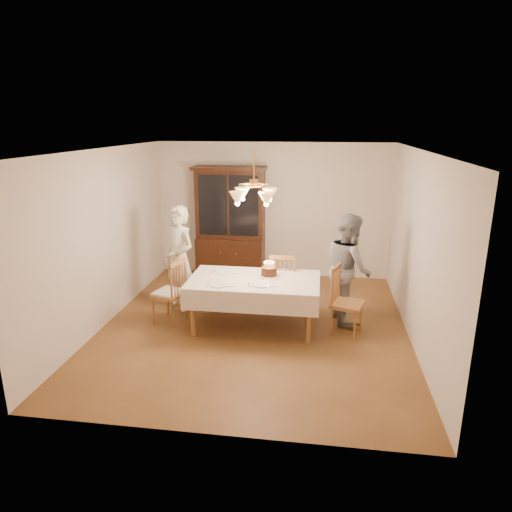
% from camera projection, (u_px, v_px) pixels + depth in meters
% --- Properties ---
extents(ground, '(5.00, 5.00, 0.00)m').
position_uv_depth(ground, '(254.00, 326.00, 6.87)').
color(ground, brown).
rests_on(ground, ground).
extents(room_shell, '(5.00, 5.00, 5.00)m').
position_uv_depth(room_shell, '(254.00, 224.00, 6.42)').
color(room_shell, white).
rests_on(room_shell, ground).
extents(dining_table, '(1.90, 1.10, 0.76)m').
position_uv_depth(dining_table, '(254.00, 284.00, 6.67)').
color(dining_table, brown).
rests_on(dining_table, ground).
extents(china_hutch, '(1.38, 0.54, 2.16)m').
position_uv_depth(china_hutch, '(230.00, 225.00, 8.82)').
color(china_hutch, black).
rests_on(china_hutch, ground).
extents(chair_far_side, '(0.45, 0.43, 1.00)m').
position_uv_depth(chair_far_side, '(283.00, 286.00, 7.27)').
color(chair_far_side, brown).
rests_on(chair_far_side, ground).
extents(chair_left_end, '(0.53, 0.54, 1.00)m').
position_uv_depth(chair_left_end, '(170.00, 294.00, 6.91)').
color(chair_left_end, brown).
rests_on(chair_left_end, ground).
extents(chair_right_end, '(0.54, 0.55, 1.00)m').
position_uv_depth(chair_right_end, '(347.00, 304.00, 6.54)').
color(chair_right_end, brown).
rests_on(chair_right_end, ground).
extents(elderly_woman, '(0.74, 0.69, 1.70)m').
position_uv_depth(elderly_woman, '(179.00, 258.00, 7.33)').
color(elderly_woman, white).
rests_on(elderly_woman, ground).
extents(adult_in_grey, '(0.83, 0.95, 1.67)m').
position_uv_depth(adult_in_grey, '(348.00, 268.00, 6.90)').
color(adult_in_grey, slate).
rests_on(adult_in_grey, ground).
extents(birthday_cake, '(0.30, 0.30, 0.22)m').
position_uv_depth(birthday_cake, '(269.00, 272.00, 6.76)').
color(birthday_cake, white).
rests_on(birthday_cake, dining_table).
extents(place_setting_near_left, '(0.42, 0.27, 0.02)m').
position_uv_depth(place_setting_near_left, '(220.00, 285.00, 6.40)').
color(place_setting_near_left, white).
rests_on(place_setting_near_left, dining_table).
extents(place_setting_near_right, '(0.41, 0.26, 0.02)m').
position_uv_depth(place_setting_near_right, '(262.00, 285.00, 6.40)').
color(place_setting_near_right, white).
rests_on(place_setting_near_right, dining_table).
extents(place_setting_far_left, '(0.39, 0.25, 0.02)m').
position_uv_depth(place_setting_far_left, '(226.00, 272.00, 6.93)').
color(place_setting_far_left, white).
rests_on(place_setting_far_left, dining_table).
extents(chandelier, '(0.62, 0.62, 0.73)m').
position_uv_depth(chandelier, '(254.00, 196.00, 6.31)').
color(chandelier, '#BF8C3F').
rests_on(chandelier, ground).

